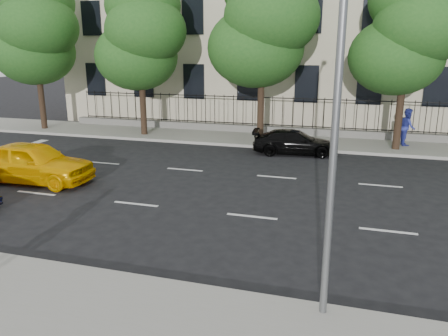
% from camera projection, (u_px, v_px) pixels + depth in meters
% --- Properties ---
extents(ground, '(120.00, 120.00, 0.00)m').
position_uv_depth(ground, '(230.00, 251.00, 11.29)').
color(ground, black).
rests_on(ground, ground).
extents(far_sidewalk, '(60.00, 4.00, 0.15)m').
position_uv_depth(far_sidewalk, '(298.00, 141.00, 24.21)').
color(far_sidewalk, gray).
rests_on(far_sidewalk, ground).
extents(lane_markings, '(49.60, 4.62, 0.01)m').
position_uv_depth(lane_markings, '(266.00, 194.00, 15.68)').
color(lane_markings, silver).
rests_on(lane_markings, ground).
extents(iron_fence, '(30.00, 0.50, 2.20)m').
position_uv_depth(iron_fence, '(302.00, 126.00, 25.64)').
color(iron_fence, slate).
rests_on(iron_fence, far_sidewalk).
extents(street_light, '(0.25, 3.32, 8.05)m').
position_uv_depth(street_light, '(342.00, 43.00, 7.61)').
color(street_light, slate).
rests_on(street_light, near_sidewalk).
extents(tree_a, '(5.71, 5.31, 9.39)m').
position_uv_depth(tree_a, '(36.00, 30.00, 26.38)').
color(tree_a, '#382619').
rests_on(tree_a, far_sidewalk).
extents(tree_b, '(5.53, 5.12, 8.97)m').
position_uv_depth(tree_b, '(141.00, 34.00, 24.54)').
color(tree_b, '#382619').
rests_on(tree_b, far_sidewalk).
extents(tree_c, '(5.89, 5.50, 9.80)m').
position_uv_depth(tree_c, '(264.00, 21.00, 22.48)').
color(tree_c, '#382619').
rests_on(tree_c, far_sidewalk).
extents(tree_d, '(5.34, 4.94, 8.84)m').
position_uv_depth(tree_d, '(408.00, 32.00, 20.72)').
color(tree_d, '#382619').
rests_on(tree_d, far_sidewalk).
extents(yellow_taxi, '(4.77, 2.03, 1.61)m').
position_uv_depth(yellow_taxi, '(33.00, 162.00, 16.88)').
color(yellow_taxi, '#FFB800').
rests_on(yellow_taxi, ground).
extents(black_sedan, '(4.31, 2.18, 1.20)m').
position_uv_depth(black_sedan, '(295.00, 142.00, 21.51)').
color(black_sedan, black).
rests_on(black_sedan, ground).
extents(pedestrian_far, '(0.80, 0.99, 1.93)m').
position_uv_depth(pedestrian_far, '(407.00, 127.00, 22.74)').
color(pedestrian_far, '#2B359A').
rests_on(pedestrian_far, far_sidewalk).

